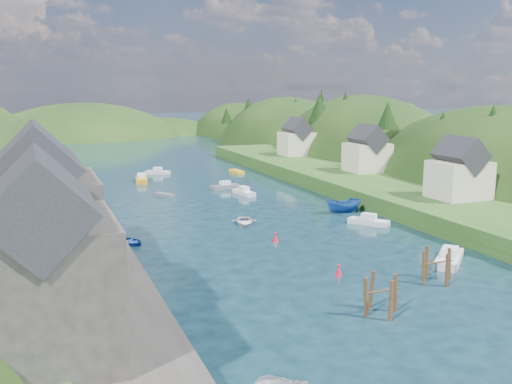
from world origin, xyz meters
name	(u,v)px	position (x,y,z in m)	size (l,w,h in m)	color
ground	(207,193)	(0.00, 50.00, 0.00)	(600.00, 600.00, 0.00)	black
hillside_right	(362,193)	(45.00, 75.00, -7.41)	(36.00, 245.56, 48.00)	black
far_hills	(115,164)	(1.22, 174.01, -10.80)	(103.00, 68.00, 44.00)	black
hill_trees	(186,121)	(0.42, 64.84, 11.11)	(89.90, 144.77, 12.08)	black
quay_left	(63,250)	(-24.00, 20.00, 1.00)	(12.00, 110.00, 2.00)	#2D2B28
quayside_buildings	(40,223)	(-26.00, 6.39, 7.09)	(8.00, 35.84, 12.90)	#2D2B28
boat_sheds	(37,181)	(-26.00, 39.00, 5.27)	(7.00, 21.00, 7.50)	#2D2D30
terrace_right	(372,186)	(25.00, 40.00, 1.20)	(16.00, 120.00, 2.40)	#234719
right_bank_cottages	(361,152)	(28.00, 48.33, 5.84)	(9.00, 59.24, 8.41)	beige
piling_cluster_near	(381,298)	(-2.03, -3.55, 1.26)	(3.16, 2.96, 3.67)	#382314
piling_cluster_far	(436,269)	(6.81, 1.00, 1.21)	(3.37, 3.13, 3.55)	#382314
channel_buoy_near	(339,271)	(-0.52, 5.57, 0.48)	(0.70, 0.70, 1.10)	red
channel_buoy_far	(276,238)	(-1.32, 18.55, 0.48)	(0.70, 0.70, 1.10)	red
moored_boats	(275,233)	(-0.81, 19.78, 0.68)	(35.75, 94.19, 2.49)	silver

